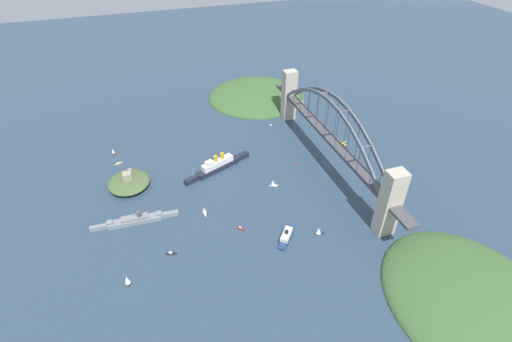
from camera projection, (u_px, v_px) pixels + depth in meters
The scene contains 19 objects.
ground_plane at pixel (326, 163), 405.34m from camera, with size 1400.00×1400.00×0.00m, color #2D4256.
harbor_arch_bridge at pixel (329, 136), 385.25m from camera, with size 271.88×15.75×75.29m.
headland_west_shore at pixel (476, 305), 267.18m from camera, with size 140.49×118.97×25.25m.
headland_east_shore at pixel (258, 97), 533.80m from camera, with size 133.43×134.98×23.61m.
ocean_liner at pixel (218, 165), 392.62m from camera, with size 35.35×75.78×18.26m.
naval_cruiser at pixel (136, 220), 331.73m from camera, with size 9.95×75.68×16.66m.
harbor_ferry_steamer at pixel (286, 235), 317.26m from camera, with size 27.26×23.58×7.99m.
fort_island_mid_harbor at pixel (129, 182), 371.55m from camera, with size 43.27×40.44×16.33m.
seaplane_taxiing_near_bridge at pixel (343, 144), 431.04m from camera, with size 7.39×11.02×5.25m.
small_boat_0 at pixel (240, 228), 326.02m from camera, with size 6.48×5.55×2.41m.
small_boat_1 at pixel (273, 183), 371.39m from camera, with size 5.59×8.38×8.60m.
small_boat_2 at pixel (270, 126), 467.97m from camera, with size 6.93×10.94×2.14m.
small_boat_3 at pixel (113, 151), 417.43m from camera, with size 4.63×5.75×7.45m.
small_boat_4 at pixel (319, 231), 319.91m from camera, with size 5.51×8.46×7.81m.
small_boat_5 at pixel (204, 210), 340.18m from camera, with size 7.73×4.33×8.34m.
small_boat_6 at pixel (171, 253), 303.59m from camera, with size 3.37×8.67×2.40m.
small_boat_7 at pixel (118, 163), 403.53m from camera, with size 4.40×8.71×1.96m.
small_boat_8 at pixel (127, 280), 278.73m from camera, with size 8.09×5.33×9.53m.
channel_marker_buoy at pixel (295, 164), 402.32m from camera, with size 2.20×2.20×2.75m.
Camera 1 is at (-289.21, 175.94, 235.21)m, focal length 26.62 mm.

